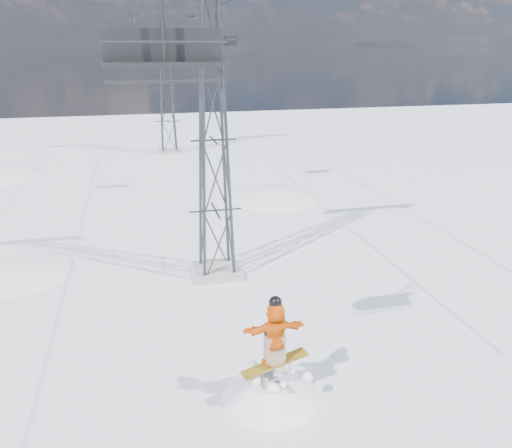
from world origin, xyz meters
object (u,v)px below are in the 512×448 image
(lift_chair_near, at_px, (164,51))
(snowboarder_jump, at_px, (271,444))
(lift_tower_near, at_px, (213,141))
(lift_tower_far, at_px, (166,88))

(lift_chair_near, bearing_deg, snowboarder_jump, 23.74)
(lift_tower_near, distance_m, lift_tower_far, 25.00)
(lift_chair_near, bearing_deg, lift_tower_near, 75.98)
(snowboarder_jump, distance_m, lift_chair_near, 10.66)
(lift_tower_far, xyz_separation_m, lift_chair_near, (-2.20, -33.81, 3.25))
(lift_tower_near, height_order, lift_tower_far, same)
(lift_tower_far, xyz_separation_m, snowboarder_jump, (0.16, -32.77, -7.09))
(lift_tower_far, relative_size, snowboarder_jump, 1.62)
(snowboarder_jump, bearing_deg, lift_tower_near, 91.21)
(lift_tower_near, relative_size, lift_chair_near, 4.29)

